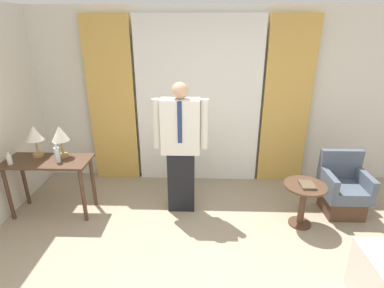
{
  "coord_description": "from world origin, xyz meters",
  "views": [
    {
      "loc": [
        0.05,
        -1.98,
        2.4
      ],
      "look_at": [
        -0.07,
        1.49,
        1.03
      ],
      "focal_mm": 28.0,
      "sensor_mm": 36.0,
      "label": 1
    }
  ],
  "objects_px": {
    "armchair": "(343,190)",
    "desk": "(49,170)",
    "table_lamp_left": "(34,135)",
    "side_table": "(303,198)",
    "bottle_by_lamp": "(57,154)",
    "table_lamp_right": "(60,135)",
    "person": "(181,145)",
    "book": "(307,185)",
    "bottle_near_edge": "(9,159)"
  },
  "relations": [
    {
      "from": "armchair",
      "to": "desk",
      "type": "bearing_deg",
      "value": -177.93
    },
    {
      "from": "table_lamp_left",
      "to": "side_table",
      "type": "relative_size",
      "value": 0.74
    },
    {
      "from": "bottle_by_lamp",
      "to": "armchair",
      "type": "relative_size",
      "value": 0.3
    },
    {
      "from": "table_lamp_right",
      "to": "person",
      "type": "bearing_deg",
      "value": 0.89
    },
    {
      "from": "table_lamp_left",
      "to": "bottle_by_lamp",
      "type": "relative_size",
      "value": 1.7
    },
    {
      "from": "table_lamp_right",
      "to": "armchair",
      "type": "bearing_deg",
      "value": 0.4
    },
    {
      "from": "table_lamp_right",
      "to": "desk",
      "type": "bearing_deg",
      "value": -145.55
    },
    {
      "from": "side_table",
      "to": "book",
      "type": "xyz_separation_m",
      "value": [
        0.01,
        -0.03,
        0.2
      ]
    },
    {
      "from": "armchair",
      "to": "table_lamp_left",
      "type": "bearing_deg",
      "value": -179.64
    },
    {
      "from": "armchair",
      "to": "book",
      "type": "relative_size",
      "value": 3.85
    },
    {
      "from": "bottle_by_lamp",
      "to": "table_lamp_right",
      "type": "bearing_deg",
      "value": 91.33
    },
    {
      "from": "table_lamp_left",
      "to": "table_lamp_right",
      "type": "bearing_deg",
      "value": 0.0
    },
    {
      "from": "person",
      "to": "armchair",
      "type": "distance_m",
      "value": 2.29
    },
    {
      "from": "desk",
      "to": "bottle_near_edge",
      "type": "bearing_deg",
      "value": -160.65
    },
    {
      "from": "armchair",
      "to": "side_table",
      "type": "bearing_deg",
      "value": -153.07
    },
    {
      "from": "desk",
      "to": "person",
      "type": "height_order",
      "value": "person"
    },
    {
      "from": "desk",
      "to": "table_lamp_right",
      "type": "distance_m",
      "value": 0.49
    },
    {
      "from": "table_lamp_right",
      "to": "side_table",
      "type": "xyz_separation_m",
      "value": [
        3.13,
        -0.3,
        -0.7
      ]
    },
    {
      "from": "bottle_by_lamp",
      "to": "book",
      "type": "bearing_deg",
      "value": -2.96
    },
    {
      "from": "table_lamp_left",
      "to": "book",
      "type": "relative_size",
      "value": 1.96
    },
    {
      "from": "person",
      "to": "bottle_near_edge",
      "type": "bearing_deg",
      "value": -172.52
    },
    {
      "from": "person",
      "to": "armchair",
      "type": "bearing_deg",
      "value": 0.05
    },
    {
      "from": "desk",
      "to": "side_table",
      "type": "xyz_separation_m",
      "value": [
        3.3,
        -0.18,
        -0.25
      ]
    },
    {
      "from": "bottle_near_edge",
      "to": "table_lamp_left",
      "type": "bearing_deg",
      "value": 48.21
    },
    {
      "from": "desk",
      "to": "bottle_near_edge",
      "type": "relative_size",
      "value": 6.57
    },
    {
      "from": "person",
      "to": "side_table",
      "type": "distance_m",
      "value": 1.69
    },
    {
      "from": "bottle_by_lamp",
      "to": "table_lamp_left",
      "type": "bearing_deg",
      "value": 154.33
    },
    {
      "from": "bottle_by_lamp",
      "to": "armchair",
      "type": "height_order",
      "value": "bottle_by_lamp"
    },
    {
      "from": "table_lamp_left",
      "to": "armchair",
      "type": "xyz_separation_m",
      "value": [
        4.1,
        0.03,
        -0.76
      ]
    },
    {
      "from": "book",
      "to": "bottle_by_lamp",
      "type": "bearing_deg",
      "value": 177.04
    },
    {
      "from": "desk",
      "to": "bottle_by_lamp",
      "type": "distance_m",
      "value": 0.3
    },
    {
      "from": "desk",
      "to": "armchair",
      "type": "distance_m",
      "value": 3.95
    },
    {
      "from": "bottle_by_lamp",
      "to": "armchair",
      "type": "xyz_separation_m",
      "value": [
        3.76,
        0.19,
        -0.56
      ]
    },
    {
      "from": "table_lamp_right",
      "to": "armchair",
      "type": "distance_m",
      "value": 3.84
    },
    {
      "from": "side_table",
      "to": "desk",
      "type": "bearing_deg",
      "value": 176.85
    },
    {
      "from": "desk",
      "to": "book",
      "type": "relative_size",
      "value": 5.05
    },
    {
      "from": "table_lamp_right",
      "to": "person",
      "type": "height_order",
      "value": "person"
    },
    {
      "from": "table_lamp_left",
      "to": "armchair",
      "type": "bearing_deg",
      "value": 0.36
    },
    {
      "from": "table_lamp_left",
      "to": "book",
      "type": "height_order",
      "value": "table_lamp_left"
    },
    {
      "from": "person",
      "to": "side_table",
      "type": "height_order",
      "value": "person"
    },
    {
      "from": "desk",
      "to": "bottle_near_edge",
      "type": "distance_m",
      "value": 0.47
    },
    {
      "from": "table_lamp_right",
      "to": "bottle_by_lamp",
      "type": "relative_size",
      "value": 1.7
    },
    {
      "from": "table_lamp_right",
      "to": "side_table",
      "type": "relative_size",
      "value": 0.74
    },
    {
      "from": "armchair",
      "to": "book",
      "type": "bearing_deg",
      "value": -150.64
    },
    {
      "from": "desk",
      "to": "armchair",
      "type": "bearing_deg",
      "value": 2.07
    },
    {
      "from": "person",
      "to": "armchair",
      "type": "relative_size",
      "value": 2.12
    },
    {
      "from": "table_lamp_left",
      "to": "book",
      "type": "distance_m",
      "value": 3.52
    },
    {
      "from": "desk",
      "to": "armchair",
      "type": "relative_size",
      "value": 1.31
    },
    {
      "from": "person",
      "to": "book",
      "type": "xyz_separation_m",
      "value": [
        1.57,
        -0.35,
        -0.37
      ]
    },
    {
      "from": "person",
      "to": "armchair",
      "type": "xyz_separation_m",
      "value": [
        2.2,
        0.0,
        -0.64
      ]
    }
  ]
}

